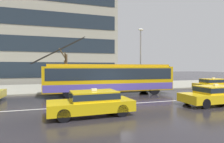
# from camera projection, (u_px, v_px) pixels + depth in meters

# --- Properties ---
(ground_plane) EXTENTS (160.00, 160.00, 0.00)m
(ground_plane) POSITION_uv_depth(u_px,v_px,m) (113.00, 101.00, 13.64)
(ground_plane) COLOR #272328
(sidewalk_slab) EXTENTS (80.00, 10.00, 0.14)m
(sidewalk_slab) POSITION_uv_depth(u_px,v_px,m) (89.00, 87.00, 23.01)
(sidewalk_slab) COLOR gray
(sidewalk_slab) RESTS_ON ground_plane
(lane_centre_line) EXTENTS (72.00, 0.14, 0.01)m
(lane_centre_line) POSITION_uv_depth(u_px,v_px,m) (119.00, 104.00, 12.50)
(lane_centre_line) COLOR silver
(lane_centre_line) RESTS_ON ground_plane
(trolleybus) EXTENTS (12.58, 2.91, 5.17)m
(trolleybus) POSITION_uv_depth(u_px,v_px,m) (110.00, 78.00, 16.90)
(trolleybus) COLOR gold
(trolleybus) RESTS_ON ground_plane
(taxi_oncoming_far) EXTENTS (4.42, 1.84, 1.39)m
(taxi_oncoming_far) POSITION_uv_depth(u_px,v_px,m) (214.00, 94.00, 12.32)
(taxi_oncoming_far) COLOR yellow
(taxi_oncoming_far) RESTS_ON ground_plane
(taxi_ahead_of_bus) EXTENTS (4.54, 2.09, 1.39)m
(taxi_ahead_of_bus) POSITION_uv_depth(u_px,v_px,m) (214.00, 84.00, 20.02)
(taxi_ahead_of_bus) COLOR yellow
(taxi_ahead_of_bus) RESTS_ON ground_plane
(taxi_oncoming_near) EXTENTS (4.44, 1.96, 1.39)m
(taxi_oncoming_near) POSITION_uv_depth(u_px,v_px,m) (92.00, 102.00, 9.64)
(taxi_oncoming_near) COLOR gold
(taxi_oncoming_near) RESTS_ON ground_plane
(bus_shelter) EXTENTS (4.02, 1.81, 2.66)m
(bus_shelter) POSITION_uv_depth(u_px,v_px,m) (94.00, 71.00, 19.63)
(bus_shelter) COLOR gray
(bus_shelter) RESTS_ON sidewalk_slab
(pedestrian_at_shelter) EXTENTS (1.33, 1.33, 1.92)m
(pedestrian_at_shelter) POSITION_uv_depth(u_px,v_px,m) (78.00, 76.00, 18.03)
(pedestrian_at_shelter) COLOR black
(pedestrian_at_shelter) RESTS_ON sidewalk_slab
(pedestrian_approaching_curb) EXTENTS (0.46, 0.46, 1.66)m
(pedestrian_approaching_curb) POSITION_uv_depth(u_px,v_px,m) (60.00, 82.00, 17.94)
(pedestrian_approaching_curb) COLOR navy
(pedestrian_approaching_curb) RESTS_ON sidewalk_slab
(pedestrian_walking_past) EXTENTS (1.20, 1.20, 1.96)m
(pedestrian_walking_past) POSITION_uv_depth(u_px,v_px,m) (108.00, 74.00, 20.32)
(pedestrian_walking_past) COLOR black
(pedestrian_walking_past) RESTS_ON sidewalk_slab
(street_lamp) EXTENTS (0.60, 0.32, 6.65)m
(street_lamp) POSITION_uv_depth(u_px,v_px,m) (141.00, 53.00, 20.38)
(street_lamp) COLOR gray
(street_lamp) RESTS_ON sidewalk_slab
(street_tree_bare) EXTENTS (0.91, 1.62, 4.28)m
(street_tree_bare) POSITION_uv_depth(u_px,v_px,m) (66.00, 70.00, 18.82)
(street_tree_bare) COLOR #4D3B25
(street_tree_bare) RESTS_ON sidewalk_slab
(office_tower_corner_left) EXTENTS (19.20, 14.67, 23.66)m
(office_tower_corner_left) POSITION_uv_depth(u_px,v_px,m) (59.00, 18.00, 35.06)
(office_tower_corner_left) COLOR gray
(office_tower_corner_left) RESTS_ON ground_plane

